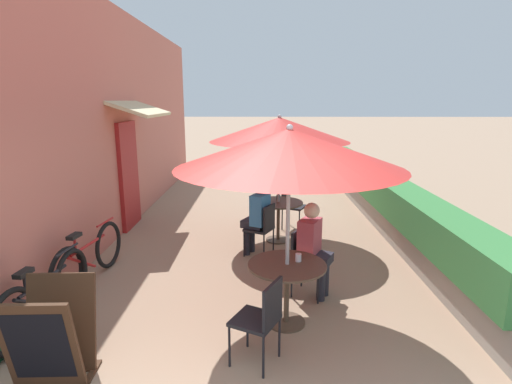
{
  "coord_description": "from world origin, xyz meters",
  "views": [
    {
      "loc": [
        0.23,
        -2.63,
        2.5
      ],
      "look_at": [
        0.15,
        3.89,
        1.0
      ],
      "focal_mm": 28.0,
      "sensor_mm": 36.0,
      "label": 1
    }
  ],
  "objects": [
    {
      "name": "cafe_facade_wall",
      "position": [
        -2.54,
        5.55,
        2.09
      ],
      "size": [
        0.98,
        11.37,
        4.2
      ],
      "color": "#C66B5B",
      "rests_on": "ground_plane"
    },
    {
      "name": "planter_hedge",
      "position": [
        2.75,
        5.59,
        0.54
      ],
      "size": [
        0.6,
        10.37,
        1.01
      ],
      "color": "gray",
      "rests_on": "ground_plane"
    },
    {
      "name": "patio_table_near",
      "position": [
        0.53,
        1.51,
        0.56
      ],
      "size": [
        0.88,
        0.88,
        0.73
      ],
      "color": "brown",
      "rests_on": "ground_plane"
    },
    {
      "name": "patio_umbrella_near",
      "position": [
        0.53,
        1.51,
        2.01
      ],
      "size": [
        2.42,
        2.42,
        2.27
      ],
      "color": "#B7B7BC",
      "rests_on": "ground_plane"
    },
    {
      "name": "cafe_chair_near_left",
      "position": [
        0.81,
        2.24,
        0.52
      ],
      "size": [
        0.54,
        0.54,
        0.87
      ],
      "rotation": [
        0.0,
        0.0,
        4.25
      ],
      "color": "black",
      "rests_on": "ground_plane"
    },
    {
      "name": "seated_patron_near_left",
      "position": [
        0.91,
        2.19,
        0.69
      ],
      "size": [
        0.5,
        0.46,
        1.25
      ],
      "rotation": [
        0.0,
        0.0,
        4.25
      ],
      "color": "#23232D",
      "rests_on": "ground_plane"
    },
    {
      "name": "cafe_chair_near_right",
      "position": [
        0.25,
        0.78,
        0.52
      ],
      "size": [
        0.54,
        0.54,
        0.87
      ],
      "rotation": [
        0.0,
        0.0,
        7.39
      ],
      "color": "black",
      "rests_on": "ground_plane"
    },
    {
      "name": "coffee_cup_near",
      "position": [
        0.66,
        1.59,
        0.77
      ],
      "size": [
        0.07,
        0.07,
        0.09
      ],
      "color": "white",
      "rests_on": "patio_table_near"
    },
    {
      "name": "patio_table_mid",
      "position": [
        0.55,
        4.29,
        0.56
      ],
      "size": [
        0.88,
        0.88,
        0.73
      ],
      "color": "brown",
      "rests_on": "ground_plane"
    },
    {
      "name": "patio_umbrella_mid",
      "position": [
        0.55,
        4.29,
        2.01
      ],
      "size": [
        2.42,
        2.42,
        2.27
      ],
      "color": "#B7B7BC",
      "rests_on": "ground_plane"
    },
    {
      "name": "cafe_chair_mid_left",
      "position": [
        0.27,
        3.55,
        0.52
      ],
      "size": [
        0.54,
        0.54,
        0.87
      ],
      "rotation": [
        0.0,
        0.0,
        7.39
      ],
      "color": "black",
      "rests_on": "ground_plane"
    },
    {
      "name": "seated_patron_mid_left",
      "position": [
        0.17,
        3.6,
        0.69
      ],
      "size": [
        0.5,
        0.46,
        1.25
      ],
      "rotation": [
        0.0,
        0.0,
        7.39
      ],
      "color": "#23232D",
      "rests_on": "ground_plane"
    },
    {
      "name": "cafe_chair_mid_right",
      "position": [
        0.82,
        5.02,
        0.52
      ],
      "size": [
        0.54,
        0.54,
        0.87
      ],
      "rotation": [
        0.0,
        0.0,
        10.54
      ],
      "color": "black",
      "rests_on": "ground_plane"
    },
    {
      "name": "coffee_cup_mid",
      "position": [
        0.55,
        4.46,
        0.77
      ],
      "size": [
        0.07,
        0.07,
        0.09
      ],
      "color": "#232328",
      "rests_on": "patio_table_mid"
    },
    {
      "name": "bicycle_leaning",
      "position": [
        -2.2,
        1.46,
        0.36
      ],
      "size": [
        0.22,
        1.76,
        0.78
      ],
      "rotation": [
        0.0,
        0.0,
        -0.09
      ],
      "color": "black",
      "rests_on": "ground_plane"
    },
    {
      "name": "bicycle_second",
      "position": [
        -2.16,
        2.54,
        0.37
      ],
      "size": [
        0.29,
        1.77,
        0.81
      ],
      "rotation": [
        0.0,
        0.0,
        -0.13
      ],
      "color": "black",
      "rests_on": "ground_plane"
    },
    {
      "name": "menu_board",
      "position": [
        -1.64,
        0.53,
        0.45
      ],
      "size": [
        0.67,
        0.66,
        0.92
      ],
      "rotation": [
        0.0,
        0.0,
        0.04
      ],
      "color": "#422819",
      "rests_on": "ground_plane"
    }
  ]
}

